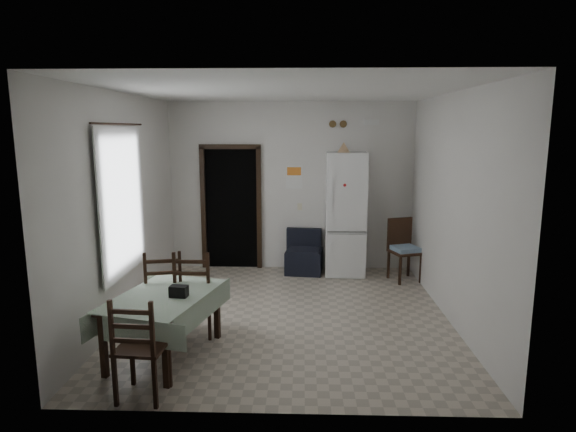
# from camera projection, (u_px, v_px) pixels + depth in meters

# --- Properties ---
(ground) EXTENTS (4.50, 4.50, 0.00)m
(ground) POSITION_uv_depth(u_px,v_px,m) (287.00, 315.00, 6.40)
(ground) COLOR #B2A491
(ground) RESTS_ON ground
(ceiling) EXTENTS (4.20, 4.50, 0.02)m
(ceiling) POSITION_uv_depth(u_px,v_px,m) (287.00, 91.00, 5.88)
(ceiling) COLOR white
(ceiling) RESTS_ON ground
(wall_back) EXTENTS (4.20, 0.02, 2.90)m
(wall_back) POSITION_uv_depth(u_px,v_px,m) (291.00, 187.00, 8.35)
(wall_back) COLOR silver
(wall_back) RESTS_ON ground
(wall_front) EXTENTS (4.20, 0.02, 2.90)m
(wall_front) POSITION_uv_depth(u_px,v_px,m) (277.00, 252.00, 3.93)
(wall_front) COLOR silver
(wall_front) RESTS_ON ground
(wall_left) EXTENTS (0.02, 4.50, 2.90)m
(wall_left) POSITION_uv_depth(u_px,v_px,m) (124.00, 207.00, 6.20)
(wall_left) COLOR silver
(wall_left) RESTS_ON ground
(wall_right) EXTENTS (0.02, 4.50, 2.90)m
(wall_right) POSITION_uv_depth(u_px,v_px,m) (453.00, 208.00, 6.07)
(wall_right) COLOR silver
(wall_right) RESTS_ON ground
(doorway) EXTENTS (1.06, 0.52, 2.22)m
(doorway) POSITION_uv_depth(u_px,v_px,m) (233.00, 207.00, 8.65)
(doorway) COLOR black
(doorway) RESTS_ON ground
(window_recess) EXTENTS (0.10, 1.20, 1.60)m
(window_recess) POSITION_uv_depth(u_px,v_px,m) (114.00, 201.00, 5.99)
(window_recess) COLOR silver
(window_recess) RESTS_ON ground
(curtain) EXTENTS (0.02, 1.45, 1.85)m
(curtain) POSITION_uv_depth(u_px,v_px,m) (123.00, 201.00, 5.99)
(curtain) COLOR silver
(curtain) RESTS_ON ground
(curtain_rod) EXTENTS (0.02, 1.60, 0.02)m
(curtain_rod) POSITION_uv_depth(u_px,v_px,m) (119.00, 124.00, 5.82)
(curtain_rod) COLOR black
(curtain_rod) RESTS_ON ground
(calendar) EXTENTS (0.28, 0.02, 0.40)m
(calendar) POSITION_uv_depth(u_px,v_px,m) (294.00, 177.00, 8.31)
(calendar) COLOR white
(calendar) RESTS_ON ground
(calendar_image) EXTENTS (0.24, 0.01, 0.14)m
(calendar_image) POSITION_uv_depth(u_px,v_px,m) (294.00, 171.00, 8.28)
(calendar_image) COLOR orange
(calendar_image) RESTS_ON ground
(light_switch) EXTENTS (0.08, 0.02, 0.12)m
(light_switch) POSITION_uv_depth(u_px,v_px,m) (300.00, 207.00, 8.40)
(light_switch) COLOR beige
(light_switch) RESTS_ON ground
(vent_left) EXTENTS (0.12, 0.03, 0.12)m
(vent_left) POSITION_uv_depth(u_px,v_px,m) (333.00, 124.00, 8.12)
(vent_left) COLOR brown
(vent_left) RESTS_ON ground
(vent_right) EXTENTS (0.12, 0.03, 0.12)m
(vent_right) POSITION_uv_depth(u_px,v_px,m) (343.00, 124.00, 8.12)
(vent_right) COLOR brown
(vent_right) RESTS_ON ground
(emergency_light) EXTENTS (0.25, 0.07, 0.09)m
(emergency_light) POSITION_uv_depth(u_px,v_px,m) (371.00, 122.00, 8.07)
(emergency_light) COLOR white
(emergency_light) RESTS_ON ground
(fridge) EXTENTS (0.69, 0.69, 2.06)m
(fridge) POSITION_uv_depth(u_px,v_px,m) (346.00, 214.00, 8.08)
(fridge) COLOR silver
(fridge) RESTS_ON ground
(tan_cone) EXTENTS (0.21, 0.21, 0.17)m
(tan_cone) POSITION_uv_depth(u_px,v_px,m) (344.00, 147.00, 7.86)
(tan_cone) COLOR tan
(tan_cone) RESTS_ON fridge
(navy_seat) EXTENTS (0.67, 0.65, 0.73)m
(navy_seat) POSITION_uv_depth(u_px,v_px,m) (304.00, 252.00, 8.22)
(navy_seat) COLOR black
(navy_seat) RESTS_ON ground
(corner_chair) EXTENTS (0.55, 0.55, 1.01)m
(corner_chair) POSITION_uv_depth(u_px,v_px,m) (405.00, 250.00, 7.77)
(corner_chair) COLOR black
(corner_chair) RESTS_ON ground
(dining_table) EXTENTS (1.19, 1.52, 0.70)m
(dining_table) POSITION_uv_depth(u_px,v_px,m) (165.00, 325.00, 5.19)
(dining_table) COLOR #96AB92
(dining_table) RESTS_ON ground
(black_bag) EXTENTS (0.20, 0.13, 0.12)m
(black_bag) POSITION_uv_depth(u_px,v_px,m) (179.00, 291.00, 5.06)
(black_bag) COLOR black
(black_bag) RESTS_ON dining_table
(dining_chair_far_left) EXTENTS (0.54, 0.54, 1.06)m
(dining_chair_far_left) POSITION_uv_depth(u_px,v_px,m) (165.00, 291.00, 5.76)
(dining_chair_far_left) COLOR black
(dining_chair_far_left) RESTS_ON ground
(dining_chair_far_right) EXTENTS (0.45, 0.45, 1.06)m
(dining_chair_far_right) POSITION_uv_depth(u_px,v_px,m) (196.00, 291.00, 5.75)
(dining_chair_far_right) COLOR black
(dining_chair_far_right) RESTS_ON ground
(dining_chair_near_head) EXTENTS (0.46, 0.46, 1.00)m
(dining_chair_near_head) POSITION_uv_depth(u_px,v_px,m) (142.00, 346.00, 4.37)
(dining_chair_near_head) COLOR black
(dining_chair_near_head) RESTS_ON ground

